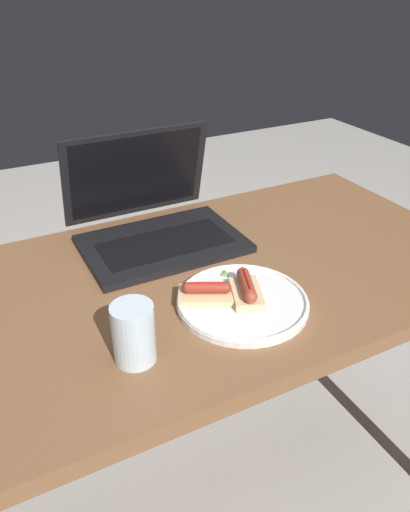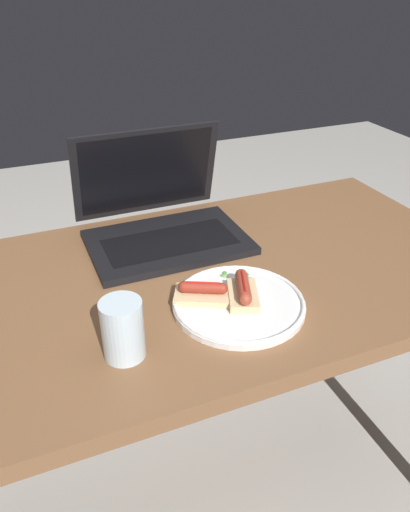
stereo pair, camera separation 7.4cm
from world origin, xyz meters
name	(u,v)px [view 2 (the right image)]	position (x,y,z in m)	size (l,w,h in m)	color
ground_plane	(197,487)	(0.00, 0.00, 0.00)	(6.00, 6.00, 0.00)	#B7B2A8
desk	(195,302)	(0.00, 0.00, 0.67)	(1.36, 0.69, 0.74)	brown
laptop	(162,221)	(-0.01, 0.20, 0.78)	(0.37, 0.31, 0.25)	black
plate	(239,303)	(0.04, -0.14, 0.75)	(0.26, 0.26, 0.02)	white
sausage_toast_left	(243,291)	(0.05, -0.13, 0.77)	(0.09, 0.11, 0.05)	#D6B784
sausage_toast_middle	(203,293)	(-0.02, -0.10, 0.76)	(0.13, 0.11, 0.04)	#D6B784
salad_pile	(240,281)	(0.07, -0.08, 0.75)	(0.06, 0.08, 0.01)	#2D662D
drinking_glass	(123,329)	(-0.20, -0.19, 0.79)	(0.07, 0.07, 0.11)	silver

